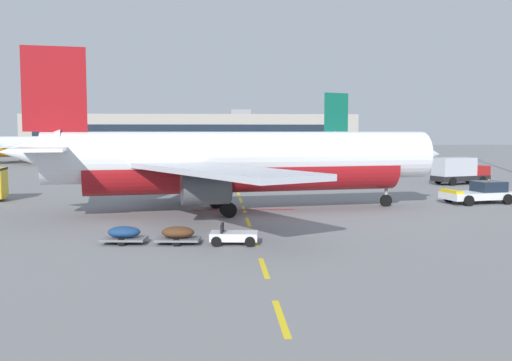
{
  "coord_description": "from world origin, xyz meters",
  "views": [
    {
      "loc": [
        15.9,
        -23.97,
        6.22
      ],
      "look_at": [
        19.15,
        24.93,
        2.09
      ],
      "focal_mm": 41.01,
      "sensor_mm": 36.0,
      "label": 1
    }
  ],
  "objects": [
    {
      "name": "ground",
      "position": [
        40.0,
        40.0,
        0.0
      ],
      "size": [
        400.0,
        400.0,
        0.0
      ],
      "primitive_type": "plane",
      "color": "slate"
    },
    {
      "name": "baggage_train",
      "position": [
        13.74,
        8.15,
        0.52
      ],
      "size": [
        8.7,
        2.31,
        1.14
      ],
      "color": "silver",
      "rests_on": "ground"
    },
    {
      "name": "apron_paint_markings",
      "position": [
        18.0,
        38.42,
        0.0
      ],
      "size": [
        8.0,
        98.3,
        0.01
      ],
      "color": "yellow",
      "rests_on": "ground"
    },
    {
      "name": "ground_power_truck",
      "position": [
        44.36,
        42.93,
        1.65
      ],
      "size": [
        7.4,
        4.57,
        3.14
      ],
      "color": "black",
      "rests_on": "ground"
    },
    {
      "name": "airliner_foreground",
      "position": [
        17.59,
        21.08,
        3.95
      ],
      "size": [
        34.7,
        34.05,
        12.2
      ],
      "color": "white",
      "rests_on": "ground"
    },
    {
      "name": "airliner_mid_left",
      "position": [
        -20.1,
        95.35,
        3.34
      ],
      "size": [
        27.29,
        25.53,
        10.32
      ],
      "color": "white",
      "rests_on": "ground"
    },
    {
      "name": "pushback_tug",
      "position": [
        38.65,
        24.98,
        0.9
      ],
      "size": [
        6.44,
        4.09,
        2.08
      ],
      "color": "silver",
      "rests_on": "ground"
    },
    {
      "name": "airliner_far_center",
      "position": [
        22.19,
        57.29,
        3.87
      ],
      "size": [
        32.5,
        30.74,
        11.97
      ],
      "color": "white",
      "rests_on": "ground"
    },
    {
      "name": "terminal_satellite",
      "position": [
        8.53,
        154.87,
        5.63
      ],
      "size": [
        97.54,
        19.07,
        12.83
      ],
      "color": "#9E998E",
      "rests_on": "ground"
    }
  ]
}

